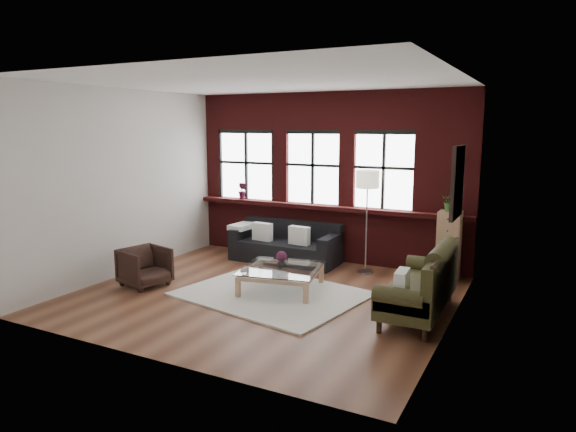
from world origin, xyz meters
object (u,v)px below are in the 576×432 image
at_px(vintage_settee, 418,281).
at_px(drawer_chest, 449,246).
at_px(floor_lamp, 367,218).
at_px(vase, 281,263).
at_px(dark_sofa, 285,243).
at_px(coffee_table, 282,280).
at_px(armchair, 145,267).

distance_m(vintage_settee, drawer_chest, 1.90).
height_order(vintage_settee, floor_lamp, floor_lamp).
relative_size(vase, drawer_chest, 0.13).
relative_size(dark_sofa, coffee_table, 1.77).
bearing_deg(vase, vintage_settee, -2.65).
height_order(coffee_table, drawer_chest, drawer_chest).
relative_size(dark_sofa, drawer_chest, 1.75).
bearing_deg(drawer_chest, dark_sofa, -176.50).
height_order(vintage_settee, coffee_table, vintage_settee).
bearing_deg(floor_lamp, vintage_settee, -52.17).
relative_size(armchair, vase, 4.66).
relative_size(coffee_table, floor_lamp, 0.60).
distance_m(armchair, vase, 2.24).
bearing_deg(coffee_table, drawer_chest, 38.97).
distance_m(coffee_table, floor_lamp, 1.97).
xyz_separation_m(coffee_table, drawer_chest, (2.22, 1.79, 0.40)).
height_order(armchair, floor_lamp, floor_lamp).
xyz_separation_m(coffee_table, vase, (-0.00, 0.00, 0.27)).
xyz_separation_m(drawer_chest, floor_lamp, (-1.38, -0.20, 0.39)).
distance_m(vintage_settee, coffee_table, 2.18).
xyz_separation_m(dark_sofa, vintage_settee, (2.93, -1.71, 0.13)).
bearing_deg(armchair, vintage_settee, -67.20).
height_order(armchair, coffee_table, armchair).
bearing_deg(drawer_chest, floor_lamp, -171.76).
distance_m(dark_sofa, armchair, 2.73).
relative_size(armchair, coffee_table, 0.59).
bearing_deg(vase, coffee_table, 0.00).
relative_size(vintage_settee, coffee_table, 1.60).
xyz_separation_m(dark_sofa, drawer_chest, (2.99, 0.18, 0.22)).
distance_m(coffee_table, vase, 0.27).
height_order(armchair, vase, armchair).
distance_m(armchair, coffee_table, 2.24).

